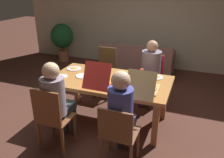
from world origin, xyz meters
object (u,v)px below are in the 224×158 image
plate_3 (74,68)px  person_0 (56,98)px  drinking_glass_0 (102,67)px  couch (138,62)px  chair_2 (151,77)px  chair_0 (52,117)px  plate_1 (83,76)px  pizza_box_1 (144,87)px  potted_plant (62,38)px  drinking_glass_1 (142,72)px  plate_0 (61,76)px  dining_table (110,85)px  plate_2 (155,77)px  person_2 (150,67)px  chair_1 (118,134)px  person_1 (122,110)px  chair_3 (106,70)px  pizza_box_0 (103,80)px

plate_3 → person_0: bearing=-73.2°
drinking_glass_0 → couch: 2.00m
chair_2 → chair_0: bearing=-115.4°
plate_3 → plate_1: bearing=-39.0°
chair_0 → plate_3: 1.25m
pizza_box_1 → potted_plant: bearing=138.0°
drinking_glass_1 → plate_0: bearing=-157.8°
plate_1 → chair_2: bearing=47.0°
dining_table → drinking_glass_1: (0.43, 0.32, 0.15)m
person_0 → couch: size_ratio=0.73×
plate_2 → drinking_glass_1: (-0.22, -0.01, 0.05)m
plate_0 → plate_1: size_ratio=0.83×
person_2 → plate_1: size_ratio=4.93×
dining_table → plate_3: plate_3 is taller
plate_2 → couch: couch is taller
chair_1 → plate_0: 1.50m
plate_1 → plate_2: 1.16m
person_1 → potted_plant: (-2.90, 3.34, -0.06)m
chair_3 → person_0: bearing=-90.0°
person_2 → drinking_glass_0: (-0.75, -0.48, 0.09)m
plate_0 → chair_2: bearing=42.4°
chair_1 → potted_plant: potted_plant is taller
person_1 → couch: bearing=100.7°
person_2 → drinking_glass_0: person_2 is taller
chair_1 → person_1: 0.28m
chair_2 → couch: chair_2 is taller
dining_table → pizza_box_0: size_ratio=3.34×
pizza_box_1 → plate_1: bearing=169.9°
pizza_box_1 → drinking_glass_1: 0.56m
plate_1 → person_2: bearing=43.1°
plate_0 → plate_2: 1.51m
plate_2 → couch: bearing=111.3°
dining_table → plate_1: (-0.46, -0.02, 0.09)m
person_2 → plate_2: size_ratio=4.68×
chair_2 → plate_0: size_ratio=4.35×
couch → person_1: bearing=-79.3°
chair_3 → plate_0: size_ratio=4.69×
plate_0 → couch: size_ratio=0.12×
chair_2 → plate_3: bearing=-148.9°
couch → potted_plant: potted_plant is taller
person_1 → person_2: bearing=90.0°
chair_0 → person_0: person_0 is taller
pizza_box_1 → plate_0: 1.37m
plate_1 → drinking_glass_1: size_ratio=2.02×
chair_0 → person_1: person_1 is taller
couch → chair_1: bearing=-79.8°
plate_0 → plate_2: size_ratio=0.79×
dining_table → plate_2: 0.74m
dining_table → drinking_glass_0: size_ratio=15.86×
chair_0 → chair_1: bearing=0.1°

